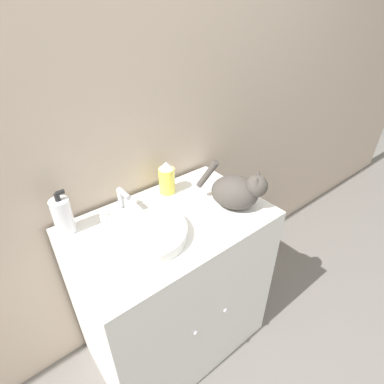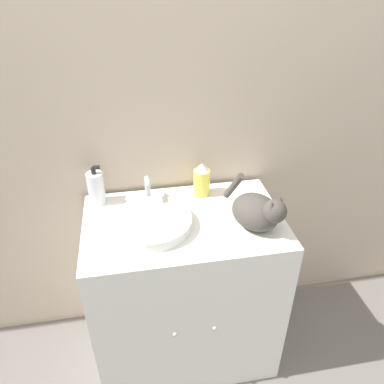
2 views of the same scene
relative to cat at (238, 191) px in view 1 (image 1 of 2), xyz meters
The scene contains 8 objects.
ground_plane 0.99m from the cat, 149.59° to the right, with size 8.00×8.00×0.00m, color slate.
wall_back 0.59m from the cat, 125.04° to the left, with size 6.00×0.05×2.50m.
vanity_cabinet 0.59m from the cat, 161.15° to the left, with size 0.85×0.55×0.85m.
sink_basin 0.44m from the cat, 169.71° to the left, with size 0.33×0.33×0.04m.
faucet 0.49m from the cat, 149.57° to the left, with size 0.20×0.10×0.14m.
cat is the anchor object (origin of this frame).
soap_bottle 0.72m from the cat, 155.15° to the left, with size 0.07×0.07×0.19m.
spray_bottle 0.33m from the cat, 121.40° to the left, with size 0.08×0.08×0.16m.
Camera 1 is at (-0.54, -0.55, 1.64)m, focal length 28.00 mm.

